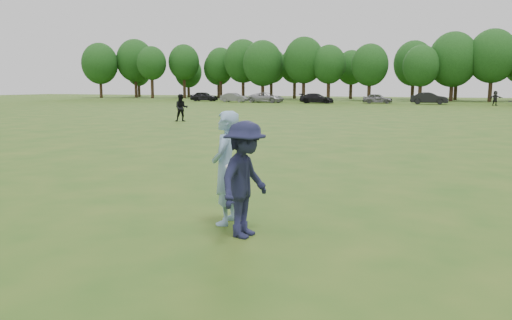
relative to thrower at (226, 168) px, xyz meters
The scene contains 13 objects.
ground 1.23m from the thrower, 30.58° to the right, with size 200.00×200.00×0.00m, color #285116.
thrower is the anchor object (origin of this frame).
defender 0.88m from the thrower, 43.69° to the right, with size 1.26×0.72×1.95m, color #1A1C3A.
player_far_a 26.00m from the thrower, 121.67° to the left, with size 0.92×0.71×1.89m, color black.
player_far_d 59.59m from the thrower, 81.81° to the left, with size 1.67×0.53×1.80m, color #242424.
car_a 69.07m from the thrower, 117.69° to the left, with size 1.72×4.28×1.46m, color black.
car_b 64.35m from the thrower, 113.85° to the left, with size 1.41×4.05×1.33m, color slate.
car_c 62.22m from the thrower, 109.65° to the left, with size 2.35×5.10×1.42m, color #9F9EA3.
car_d 60.28m from the thrower, 103.06° to the left, with size 1.89×4.66×1.35m, color black.
car_e 61.14m from the thrower, 95.39° to the left, with size 1.58×3.94×1.34m, color slate.
car_f 60.73m from the thrower, 89.17° to the left, with size 1.63×4.66×1.54m, color black.
disc_in_play 0.32m from the thrower, 40.02° to the right, with size 0.30×0.30×0.09m.
treeline 76.81m from the thrower, 87.47° to the left, with size 130.35×18.39×11.74m.
Camera 1 is at (3.20, -7.76, 2.53)m, focal length 35.00 mm.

